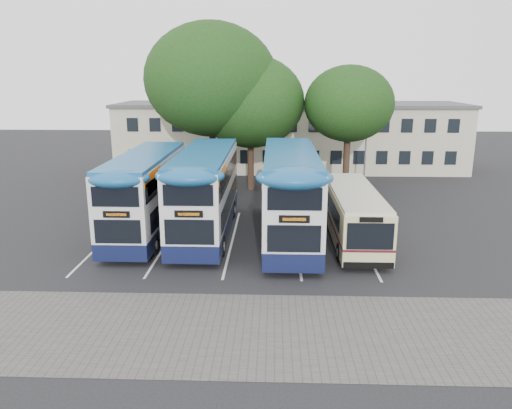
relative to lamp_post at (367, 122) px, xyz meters
The scene contains 12 objects.
ground 21.46m from the lamp_post, 106.72° to the right, with size 120.00×120.00×0.00m, color black.
paving_strip 26.71m from the lamp_post, 107.76° to the right, with size 40.00×6.00×0.01m, color #595654.
bay_lines 18.57m from the lamp_post, 123.08° to the right, with size 14.12×11.00×0.01m.
depot_building 9.43m from the lamp_post, 130.53° to the left, with size 32.40×8.40×6.20m.
lamp_post is the anchor object (origin of this frame).
tree_left 12.98m from the lamp_post, 167.71° to the right, with size 9.93×9.93×12.66m.
tree_mid 9.78m from the lamp_post, 165.25° to the right, with size 8.17×8.17×10.28m.
tree_right 4.32m from the lamp_post, 120.63° to the right, with size 6.56×6.56×9.52m.
bus_dd_left 20.29m from the lamp_post, 136.81° to the right, with size 2.64×10.89×4.54m.
bus_dd_mid 17.98m from the lamp_post, 129.47° to the right, with size 2.75×11.34×4.73m.
bus_dd_right 16.13m from the lamp_post, 114.53° to the right, with size 2.83×11.68×4.87m.
bus_single 15.44m from the lamp_post, 102.23° to the right, with size 2.43×9.56×2.85m.
Camera 1 is at (-1.54, -20.90, 8.82)m, focal length 35.00 mm.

